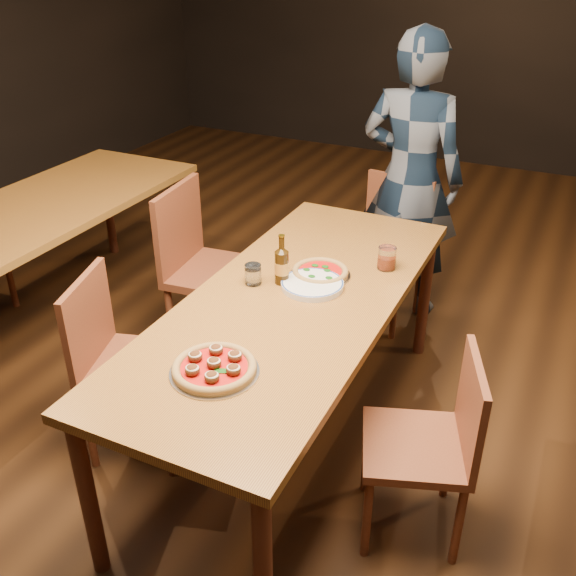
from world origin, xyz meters
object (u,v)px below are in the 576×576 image
at_px(amber_glass, 387,258).
at_px(water_glass, 253,274).
at_px(pizza_margherita, 320,272).
at_px(diner, 411,178).
at_px(chair_main_nw, 137,364).
at_px(beer_bottle, 282,266).
at_px(table_main, 293,312).
at_px(table_left, 38,219).
at_px(chair_main_sw, 218,272).
at_px(plate_stack, 312,285).
at_px(chair_main_e, 415,445).
at_px(chair_end, 382,251).
at_px(pizza_meatball, 214,367).

bearing_deg(amber_glass, water_glass, -140.92).
xyz_separation_m(pizza_margherita, water_glass, (-0.23, -0.19, 0.03)).
bearing_deg(diner, water_glass, 81.32).
relative_size(water_glass, amber_glass, 0.87).
relative_size(chair_main_nw, beer_bottle, 4.03).
height_order(table_main, water_glass, water_glass).
distance_m(table_left, chair_main_sw, 1.06).
relative_size(plate_stack, water_glass, 3.00).
height_order(table_left, chair_main_e, chair_main_e).
xyz_separation_m(chair_end, pizza_meatball, (-0.04, -1.79, 0.33)).
xyz_separation_m(chair_main_nw, amber_glass, (0.86, 0.74, 0.36)).
distance_m(table_left, chair_end, 1.95).
xyz_separation_m(table_main, beer_bottle, (-0.10, 0.10, 0.15)).
bearing_deg(diner, chair_main_e, 111.04).
bearing_deg(beer_bottle, chair_end, 84.40).
bearing_deg(water_glass, pizza_meatball, -73.63).
relative_size(chair_main_sw, beer_bottle, 4.51).
relative_size(table_left, pizza_meatball, 6.50).
bearing_deg(chair_main_sw, water_glass, -139.84).
bearing_deg(chair_end, chair_main_nw, -104.29).
bearing_deg(table_left, water_glass, -9.99).
bearing_deg(table_left, amber_glass, 3.42).
distance_m(pizza_margherita, beer_bottle, 0.19).
bearing_deg(amber_glass, plate_stack, -126.82).
distance_m(chair_main_e, amber_glass, 0.86).
height_order(beer_bottle, amber_glass, beer_bottle).
relative_size(chair_main_e, chair_end, 0.93).
bearing_deg(chair_end, chair_main_sw, -126.05).
distance_m(plate_stack, diner, 1.30).
bearing_deg(chair_main_e, diner, 178.26).
height_order(chair_end, pizza_margherita, chair_end).
bearing_deg(table_main, beer_bottle, 135.99).
distance_m(table_main, pizza_meatball, 0.59).
distance_m(table_main, diner, 1.42).
xyz_separation_m(beer_bottle, amber_glass, (0.36, 0.32, -0.03)).
relative_size(chair_main_sw, plate_stack, 3.71).
xyz_separation_m(table_main, diner, (0.08, 1.41, 0.15)).
distance_m(chair_main_sw, water_glass, 0.71).
relative_size(chair_main_e, beer_bottle, 3.76).
distance_m(chair_end, plate_stack, 1.14).
height_order(chair_main_nw, pizza_meatball, chair_main_nw).
height_order(table_main, amber_glass, amber_glass).
relative_size(table_left, plate_stack, 7.55).
bearing_deg(water_glass, diner, 78.04).
height_order(chair_end, diner, diner).
bearing_deg(pizza_margherita, chair_main_nw, -138.51).
relative_size(table_left, pizza_margherita, 7.55).
bearing_deg(chair_main_nw, diner, -38.19).
distance_m(chair_main_sw, pizza_meatball, 1.28).
bearing_deg(chair_main_nw, water_glass, -64.13).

